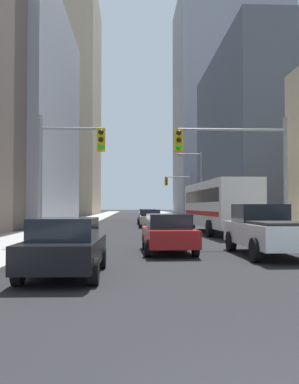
% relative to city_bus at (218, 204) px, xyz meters
% --- Properties ---
extents(sidewalk_left, '(3.45, 160.00, 0.15)m').
position_rel_city_bus_xyz_m(sidewalk_left, '(-11.09, 24.76, -1.85)').
color(sidewalk_left, '#9E9E99').
rests_on(sidewalk_left, ground).
extents(sidewalk_right, '(3.45, 160.00, 0.15)m').
position_rel_city_bus_xyz_m(sidewalk_right, '(2.56, 24.76, -1.85)').
color(sidewalk_right, '#9E9E99').
rests_on(sidewalk_right, ground).
extents(city_bus, '(2.94, 11.59, 3.40)m').
position_rel_city_bus_xyz_m(city_bus, '(0.00, 0.00, 0.00)').
color(city_bus, silver).
rests_on(city_bus, ground).
extents(pickup_truck_white, '(2.20, 5.44, 1.90)m').
position_rel_city_bus_xyz_m(pickup_truck_white, '(-0.80, -12.68, -1.00)').
color(pickup_truck_white, white).
rests_on(pickup_truck_white, ground).
extents(sedan_black, '(1.95, 4.23, 1.52)m').
position_rel_city_bus_xyz_m(sedan_black, '(-7.52, -17.02, -1.16)').
color(sedan_black, black).
rests_on(sedan_black, ground).
extents(sedan_red, '(1.96, 4.26, 1.52)m').
position_rel_city_bus_xyz_m(sedan_red, '(-4.35, -11.66, -1.16)').
color(sedan_red, maroon).
rests_on(sedan_red, ground).
extents(sedan_beige, '(1.95, 4.24, 1.52)m').
position_rel_city_bus_xyz_m(sedan_beige, '(-4.15, 8.22, -1.16)').
color(sedan_beige, '#C6B793').
rests_on(sedan_beige, ground).
extents(sedan_blue, '(1.95, 4.24, 1.52)m').
position_rel_city_bus_xyz_m(sedan_blue, '(-4.19, 14.21, -1.16)').
color(sedan_blue, navy).
rests_on(sedan_blue, ground).
extents(traffic_signal_near_left, '(3.05, 0.44, 6.00)m').
position_rel_city_bus_xyz_m(traffic_signal_near_left, '(-8.69, -8.62, 2.08)').
color(traffic_signal_near_left, gray).
rests_on(traffic_signal_near_left, ground).
extents(traffic_signal_near_right, '(5.32, 0.44, 6.00)m').
position_rel_city_bus_xyz_m(traffic_signal_near_right, '(-0.89, -8.62, 2.18)').
color(traffic_signal_near_right, gray).
rests_on(traffic_signal_near_right, ground).
extents(traffic_signal_far_right, '(3.23, 0.44, 6.00)m').
position_rel_city_bus_xyz_m(traffic_signal_far_right, '(0.08, 23.60, 2.09)').
color(traffic_signal_far_right, gray).
rests_on(traffic_signal_far_right, ground).
extents(street_lamp_right, '(2.61, 0.32, 7.50)m').
position_rel_city_bus_xyz_m(street_lamp_right, '(1.11, 16.01, 2.63)').
color(street_lamp_right, gray).
rests_on(street_lamp_right, ground).
extents(building_left_far_tower, '(16.01, 23.05, 47.24)m').
position_rel_city_bus_xyz_m(building_left_far_tower, '(-21.08, 63.08, 21.69)').
color(building_left_far_tower, tan).
rests_on(building_left_far_tower, ground).
extents(building_right_mid_block, '(20.09, 27.37, 20.70)m').
position_rel_city_bus_xyz_m(building_right_mid_block, '(14.59, 24.17, 8.42)').
color(building_right_mid_block, '#4C515B').
rests_on(building_right_mid_block, ground).
extents(building_right_far_highrise, '(23.92, 21.78, 48.90)m').
position_rel_city_bus_xyz_m(building_right_far_highrise, '(16.66, 67.62, 22.52)').
color(building_right_far_highrise, '#93939E').
rests_on(building_right_far_highrise, ground).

